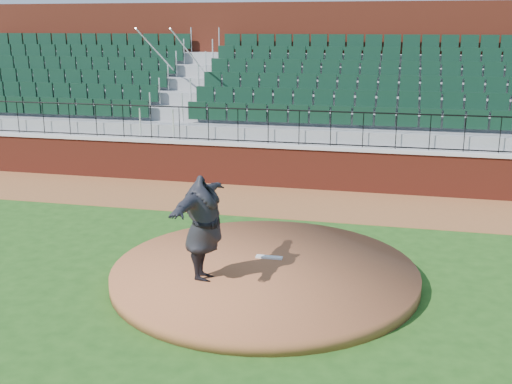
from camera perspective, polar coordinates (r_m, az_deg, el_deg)
ground at (r=12.19m, az=-1.63°, el=-7.70°), size 90.00×90.00×0.00m
warning_track at (r=17.18m, az=2.97°, el=-0.88°), size 34.00×3.20×0.01m
field_wall at (r=18.56m, az=3.88°, el=2.21°), size 34.00×0.35×1.20m
wall_cap at (r=18.43m, az=3.92°, el=4.18°), size 34.00×0.45×0.10m
wall_railing at (r=18.33m, az=3.95°, el=5.87°), size 34.00×0.05×1.00m
seating_stands at (r=20.93m, az=5.21°, el=8.37°), size 34.00×5.10×4.60m
concourse_wall at (r=23.65m, az=6.21°, el=10.20°), size 34.00×0.50×5.50m
pitchers_mound at (r=12.01m, az=0.79°, el=-7.43°), size 5.80×5.80×0.25m
pitching_rubber at (r=12.40m, az=1.21°, el=-5.97°), size 0.53×0.14×0.04m
pitcher at (r=11.15m, az=-4.82°, el=-3.30°), size 0.73×2.40×1.93m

